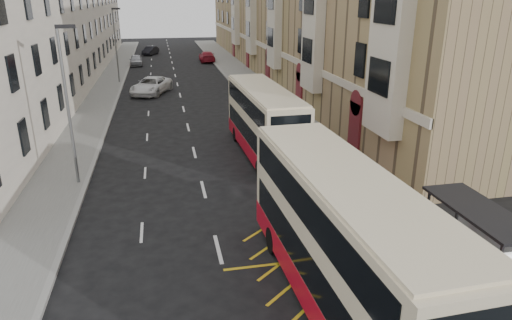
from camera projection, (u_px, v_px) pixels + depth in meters
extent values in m
plane|color=black|center=(234.00, 314.00, 14.31)|extent=(200.00, 200.00, 0.00)
cube|color=slate|center=(267.00, 99.00, 43.43)|extent=(4.00, 120.00, 0.15)
cube|color=slate|center=(97.00, 107.00, 40.46)|extent=(3.00, 120.00, 0.15)
cube|color=gray|center=(246.00, 100.00, 43.05)|extent=(0.25, 120.00, 0.15)
cube|color=gray|center=(115.00, 106.00, 40.75)|extent=(0.25, 120.00, 0.15)
cube|color=#917654|center=(294.00, 12.00, 56.50)|extent=(10.00, 79.00, 15.00)
cube|color=beige|center=(254.00, 41.00, 56.73)|extent=(0.18, 79.00, 0.50)
cube|color=beige|center=(390.00, 36.00, 22.81)|extent=(0.80, 3.20, 10.00)
cube|color=beige|center=(314.00, 23.00, 33.85)|extent=(0.80, 3.20, 10.00)
cube|color=beige|center=(275.00, 16.00, 44.89)|extent=(0.80, 3.20, 10.00)
cube|color=beige|center=(251.00, 12.00, 55.94)|extent=(0.80, 3.20, 10.00)
cube|color=beige|center=(235.00, 9.00, 66.98)|extent=(0.80, 3.20, 10.00)
cube|color=maroon|center=(355.00, 126.00, 28.52)|extent=(0.20, 1.60, 3.00)
cube|color=maroon|center=(299.00, 90.00, 39.57)|extent=(0.20, 1.60, 3.00)
cube|color=maroon|center=(268.00, 69.00, 50.61)|extent=(0.20, 1.60, 3.00)
cube|color=maroon|center=(248.00, 56.00, 61.66)|extent=(0.20, 1.60, 3.00)
cube|color=maroon|center=(234.00, 46.00, 72.70)|extent=(0.20, 1.60, 3.00)
cube|color=#EFE4D0|center=(51.00, 23.00, 51.39)|extent=(9.00, 79.00, 13.00)
cube|color=black|center=(495.00, 281.00, 13.52)|extent=(0.08, 0.08, 2.60)
cube|color=black|center=(425.00, 222.00, 17.02)|extent=(0.08, 0.08, 2.60)
cube|color=black|center=(456.00, 219.00, 17.26)|extent=(0.08, 0.08, 2.60)
cube|color=black|center=(480.00, 210.00, 14.93)|extent=(1.65, 4.25, 0.10)
cube|color=#93A1A6|center=(491.00, 241.00, 15.47)|extent=(0.04, 3.60, 1.95)
cube|color=black|center=(465.00, 258.00, 16.28)|extent=(0.35, 1.60, 0.06)
cylinder|color=red|center=(384.00, 237.00, 17.59)|extent=(0.06, 0.06, 1.00)
cylinder|color=red|center=(350.00, 202.00, 20.58)|extent=(0.06, 0.06, 1.00)
cylinder|color=red|center=(326.00, 176.00, 23.57)|extent=(0.06, 0.06, 1.00)
cube|color=red|center=(351.00, 192.00, 20.42)|extent=(0.05, 6.50, 0.06)
cube|color=red|center=(350.00, 201.00, 20.56)|extent=(0.05, 6.50, 0.06)
cylinder|color=slate|center=(68.00, 108.00, 22.72)|extent=(0.16, 0.16, 8.00)
cube|color=black|center=(65.00, 26.00, 21.46)|extent=(0.90, 0.18, 0.18)
cylinder|color=slate|center=(116.00, 46.00, 50.33)|extent=(0.16, 0.16, 8.00)
cube|color=black|center=(116.00, 9.00, 49.07)|extent=(0.90, 0.18, 0.18)
cube|color=beige|center=(343.00, 240.00, 13.88)|extent=(2.96, 11.53, 4.11)
cube|color=#B0091B|center=(340.00, 284.00, 14.43)|extent=(2.99, 11.56, 0.94)
cube|color=black|center=(342.00, 254.00, 14.05)|extent=(2.97, 10.62, 1.15)
cube|color=black|center=(346.00, 202.00, 13.45)|extent=(2.97, 10.62, 1.04)
cube|color=beige|center=(348.00, 176.00, 13.17)|extent=(2.84, 11.07, 0.12)
cube|color=black|center=(287.00, 183.00, 19.25)|extent=(2.21, 0.15, 1.35)
cube|color=black|center=(288.00, 134.00, 18.52)|extent=(1.82, 0.14, 0.47)
cylinder|color=black|center=(273.00, 240.00, 17.62)|extent=(0.32, 1.05, 1.04)
cylinder|color=black|center=(330.00, 233.00, 18.14)|extent=(0.32, 1.05, 1.04)
cube|color=beige|center=(264.00, 121.00, 27.63)|extent=(2.72, 10.74, 3.83)
cube|color=#B0091B|center=(264.00, 144.00, 28.13)|extent=(2.75, 10.77, 0.87)
cube|color=black|center=(264.00, 128.00, 27.78)|extent=(2.74, 9.89, 1.07)
cube|color=black|center=(264.00, 102.00, 27.22)|extent=(2.74, 9.89, 0.97)
cube|color=beige|center=(264.00, 89.00, 26.96)|extent=(2.61, 10.31, 0.12)
cube|color=black|center=(246.00, 108.00, 32.63)|extent=(2.06, 0.13, 1.26)
cube|color=black|center=(245.00, 80.00, 31.95)|extent=(1.70, 0.12, 0.44)
cube|color=black|center=(290.00, 156.00, 22.90)|extent=(2.06, 0.13, 1.16)
cylinder|color=black|center=(236.00, 134.00, 31.12)|extent=(0.30, 0.98, 0.97)
cylinder|color=black|center=(267.00, 132.00, 31.59)|extent=(0.30, 0.98, 0.97)
cylinder|color=black|center=(260.00, 169.00, 24.87)|extent=(0.30, 0.98, 0.97)
cylinder|color=black|center=(298.00, 166.00, 25.34)|extent=(0.30, 0.98, 0.97)
imported|color=black|center=(490.00, 247.00, 16.18)|extent=(1.02, 0.92, 1.73)
imported|color=black|center=(411.00, 225.00, 17.82)|extent=(1.06, 0.77, 1.68)
imported|color=white|center=(151.00, 86.00, 45.97)|extent=(4.70, 6.53, 1.65)
imported|color=#A2A5A9|center=(136.00, 60.00, 64.53)|extent=(1.86, 4.41, 1.49)
imported|color=black|center=(151.00, 51.00, 76.02)|extent=(2.95, 4.54, 1.41)
imported|color=maroon|center=(207.00, 57.00, 68.16)|extent=(2.29, 5.37, 1.54)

